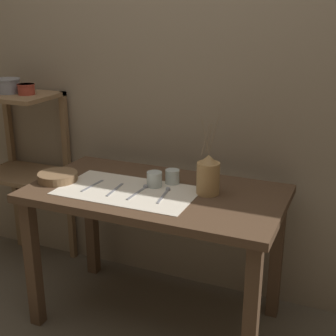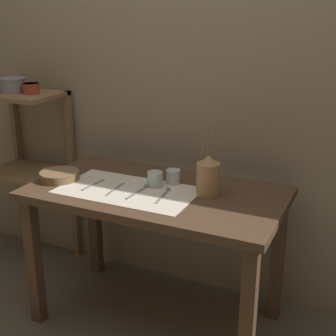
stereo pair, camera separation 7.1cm
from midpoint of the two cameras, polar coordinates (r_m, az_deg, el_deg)
ground_plane at (r=2.62m, az=-2.19°, el=-17.76°), size 12.00×12.00×0.00m
stone_wall_back at (r=2.54m, az=1.83°, el=10.61°), size 7.00×0.06×2.40m
wooden_table at (r=2.31m, az=-2.38°, el=-5.10°), size 1.23×0.67×0.73m
wooden_shelf_unit at (r=2.99m, az=-17.71°, el=2.49°), size 0.47×0.36×1.10m
linen_cloth at (r=2.26m, az=-5.83°, el=-2.77°), size 0.66×0.37×0.00m
pitcher_with_flowers at (r=2.19m, az=3.99°, el=-0.96°), size 0.11×0.11×0.39m
wooden_bowl at (r=2.45m, az=-14.10°, el=-1.06°), size 0.20×0.20×0.04m
glass_tumbler_near at (r=2.29m, az=-2.55°, el=-1.37°), size 0.07×0.07×0.07m
glass_tumbler_far at (r=2.33m, az=-0.33°, el=-1.05°), size 0.07×0.07×0.07m
fork_inner at (r=2.34m, az=-10.08°, el=-2.14°), size 0.03×0.17×0.00m
fork_outer at (r=2.27m, az=-7.39°, el=-2.64°), size 0.02×0.17×0.00m
spoon_outer at (r=2.26m, az=-4.09°, el=-2.61°), size 0.03×0.19×0.02m
spoon_inner at (r=2.22m, az=-1.15°, el=-2.94°), size 0.04×0.18×0.02m
metal_pot_large at (r=2.91m, az=-19.69°, el=9.48°), size 0.15×0.15×0.08m
metal_pot_small at (r=2.83m, az=-17.60°, el=9.20°), size 0.10×0.10×0.06m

